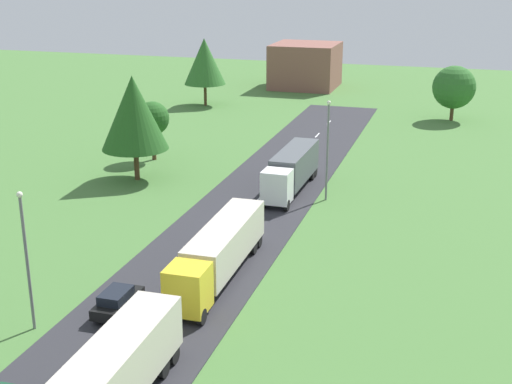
# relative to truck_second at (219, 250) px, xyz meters

# --- Properties ---
(road) EXTENTS (10.00, 140.00, 0.06)m
(road) POSITION_rel_truck_second_xyz_m (-2.18, -9.22, -2.04)
(road) COLOR #2B2B30
(road) RESTS_ON ground
(lane_marking_centre) EXTENTS (0.16, 124.18, 0.01)m
(lane_marking_centre) POSITION_rel_truck_second_xyz_m (-2.18, -11.92, -2.00)
(lane_marking_centre) COLOR white
(lane_marking_centre) RESTS_ON road
(truck_second) EXTENTS (2.63, 13.79, 3.44)m
(truck_second) POSITION_rel_truck_second_xyz_m (0.00, 0.00, 0.00)
(truck_second) COLOR yellow
(truck_second) RESTS_ON road
(truck_third) EXTENTS (2.67, 11.92, 3.71)m
(truck_third) POSITION_rel_truck_second_xyz_m (0.06, 19.89, 0.11)
(truck_third) COLOR white
(truck_third) RESTS_ON road
(car_third) EXTENTS (1.78, 3.99, 1.57)m
(car_third) POSITION_rel_truck_second_xyz_m (-4.29, -6.56, -1.20)
(car_third) COLOR black
(car_third) RESTS_ON road
(lamppost_second) EXTENTS (0.36, 0.36, 8.52)m
(lamppost_second) POSITION_rel_truck_second_xyz_m (-8.19, -9.60, 2.67)
(lamppost_second) COLOR slate
(lamppost_second) RESTS_ON ground
(lamppost_third) EXTENTS (0.36, 0.36, 9.11)m
(lamppost_third) POSITION_rel_truck_second_xyz_m (3.67, 18.34, 2.97)
(lamppost_third) COLOR slate
(lamppost_third) RESTS_ON ground
(tree_oak) EXTENTS (5.75, 5.75, 7.39)m
(tree_oak) POSITION_rel_truck_second_xyz_m (13.44, 56.10, 2.43)
(tree_oak) COLOR #513823
(tree_oak) RESTS_ON ground
(tree_birch) EXTENTS (6.13, 6.13, 9.93)m
(tree_birch) POSITION_rel_truck_second_xyz_m (-22.33, 56.13, 4.48)
(tree_birch) COLOR #513823
(tree_birch) RESTS_ON ground
(tree_maple) EXTENTS (6.52, 6.52, 10.32)m
(tree_maple) POSITION_rel_truck_second_xyz_m (-15.49, 19.02, 4.66)
(tree_maple) COLOR #513823
(tree_maple) RESTS_ON ground
(tree_lime) EXTENTS (3.61, 3.61, 6.40)m
(tree_lime) POSITION_rel_truck_second_xyz_m (-16.94, 26.19, 2.48)
(tree_lime) COLOR #513823
(tree_lime) RESTS_ON ground
(distant_building) EXTENTS (10.71, 11.16, 7.38)m
(distant_building) POSITION_rel_truck_second_xyz_m (-11.55, 75.93, 1.62)
(distant_building) COLOR brown
(distant_building) RESTS_ON ground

